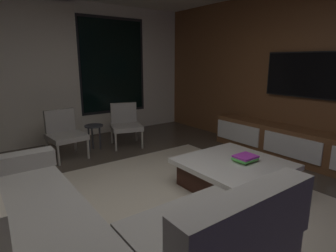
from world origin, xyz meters
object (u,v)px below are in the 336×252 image
at_px(book_stack_on_coffee_table, 245,158).
at_px(accent_chair_near_window, 125,122).
at_px(accent_chair_by_curtain, 64,131).
at_px(side_stool, 94,130).
at_px(sectional_couch, 77,240).
at_px(coffee_table, 233,175).
at_px(mounted_tv, 303,75).
at_px(media_console, 301,147).

distance_m(book_stack_on_coffee_table, accent_chair_near_window, 2.57).
height_order(accent_chair_by_curtain, side_stool, accent_chair_by_curtain).
distance_m(accent_chair_near_window, side_stool, 0.62).
height_order(sectional_couch, accent_chair_by_curtain, sectional_couch).
distance_m(coffee_table, mounted_tv, 2.11).
bearing_deg(sectional_couch, side_stool, 66.03).
height_order(book_stack_on_coffee_table, accent_chair_near_window, accent_chair_near_window).
bearing_deg(side_stool, accent_chair_near_window, -2.31).
relative_size(book_stack_on_coffee_table, accent_chair_by_curtain, 0.36).
bearing_deg(accent_chair_near_window, coffee_table, -85.72).
bearing_deg(side_stool, media_console, -46.62).
bearing_deg(media_console, mounted_tv, 47.57).
xyz_separation_m(coffee_table, side_stool, (-0.80, 2.50, 0.19)).
relative_size(coffee_table, accent_chair_by_curtain, 1.49).
bearing_deg(accent_chair_near_window, media_console, -54.72).
distance_m(sectional_couch, media_console, 3.62).
xyz_separation_m(accent_chair_near_window, media_console, (1.76, -2.48, -0.18)).
height_order(accent_chair_near_window, mounted_tv, mounted_tv).
bearing_deg(accent_chair_by_curtain, side_stool, 5.15).
height_order(book_stack_on_coffee_table, accent_chair_by_curtain, accent_chair_by_curtain).
height_order(coffee_table, mounted_tv, mounted_tv).
bearing_deg(coffee_table, sectional_couch, -172.21).
bearing_deg(side_stool, coffee_table, -72.30).
relative_size(book_stack_on_coffee_table, accent_chair_near_window, 0.36).
distance_m(book_stack_on_coffee_table, media_console, 1.47).
height_order(book_stack_on_coffee_table, side_stool, side_stool).
distance_m(sectional_couch, side_stool, 3.04).
xyz_separation_m(sectional_couch, media_console, (3.61, 0.27, -0.04)).
bearing_deg(media_console, sectional_couch, -175.72).
xyz_separation_m(sectional_couch, book_stack_on_coffee_table, (2.15, 0.21, 0.11)).
bearing_deg(mounted_tv, book_stack_on_coffee_table, -170.91).
relative_size(accent_chair_near_window, media_console, 0.25).
height_order(coffee_table, accent_chair_near_window, accent_chair_near_window).
distance_m(accent_chair_by_curtain, mounted_tv, 3.93).
distance_m(accent_chair_near_window, media_console, 3.05).
bearing_deg(book_stack_on_coffee_table, accent_chair_near_window, 96.72).
xyz_separation_m(coffee_table, media_console, (1.57, -0.01, 0.06)).
bearing_deg(media_console, accent_chair_near_window, 125.28).
distance_m(accent_chair_by_curtain, media_console, 3.80).
xyz_separation_m(accent_chair_near_window, side_stool, (-0.61, 0.02, -0.06)).
relative_size(book_stack_on_coffee_table, side_stool, 0.61).
distance_m(accent_chair_near_window, mounted_tv, 3.13).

